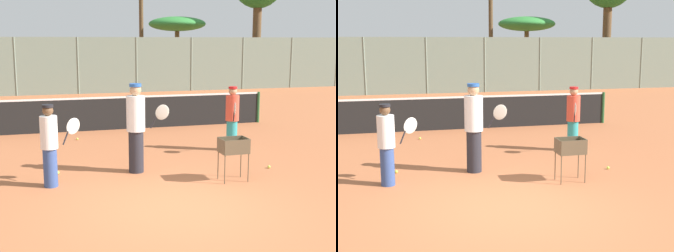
# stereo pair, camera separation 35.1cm
# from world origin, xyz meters

# --- Properties ---
(ground_plane) EXTENTS (80.00, 80.00, 0.00)m
(ground_plane) POSITION_xyz_m (0.00, 0.00, 0.00)
(ground_plane) COLOR #B7663D
(tennis_net) EXTENTS (10.56, 0.10, 1.07)m
(tennis_net) POSITION_xyz_m (0.00, 7.46, 0.56)
(tennis_net) COLOR #26592D
(tennis_net) RESTS_ON ground_plane
(back_fence) EXTENTS (31.93, 0.08, 3.02)m
(back_fence) POSITION_xyz_m (0.00, 18.15, 1.51)
(back_fence) COLOR gray
(back_fence) RESTS_ON ground_plane
(tree_1) EXTENTS (3.82, 3.82, 4.40)m
(tree_1) POSITION_xyz_m (7.06, 23.25, 3.88)
(tree_1) COLOR brown
(tree_1) RESTS_ON ground_plane
(player_white_outfit) EXTENTS (0.40, 0.87, 1.66)m
(player_white_outfit) POSITION_xyz_m (2.63, 3.76, 0.87)
(player_white_outfit) COLOR teal
(player_white_outfit) RESTS_ON ground_plane
(player_red_cap) EXTENTS (0.94, 0.44, 1.93)m
(player_red_cap) POSITION_xyz_m (-0.18, 2.42, 1.00)
(player_red_cap) COLOR #26262D
(player_red_cap) RESTS_ON ground_plane
(player_yellow_shirt) EXTENTS (0.84, 0.46, 1.62)m
(player_yellow_shirt) POSITION_xyz_m (-2.01, 1.87, 0.84)
(player_yellow_shirt) COLOR #334C8C
(player_yellow_shirt) RESTS_ON ground_plane
(ball_cart) EXTENTS (0.56, 0.41, 0.89)m
(ball_cart) POSITION_xyz_m (1.58, 1.26, 0.66)
(ball_cart) COLOR brown
(ball_cart) RESTS_ON ground_plane
(tennis_ball_2) EXTENTS (0.07, 0.07, 0.07)m
(tennis_ball_2) POSITION_xyz_m (-1.14, 6.15, 0.03)
(tennis_ball_2) COLOR #D1E54C
(tennis_ball_2) RESTS_ON ground_plane
(tennis_ball_3) EXTENTS (0.07, 0.07, 0.07)m
(tennis_ball_3) POSITION_xyz_m (2.73, 1.90, 0.03)
(tennis_ball_3) COLOR #D1E54C
(tennis_ball_3) RESTS_ON ground_plane
(tennis_ball_5) EXTENTS (0.07, 0.07, 0.07)m
(tennis_ball_5) POSITION_xyz_m (-1.85, 2.70, 0.03)
(tennis_ball_5) COLOR #D1E54C
(tennis_ball_5) RESTS_ON ground_plane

